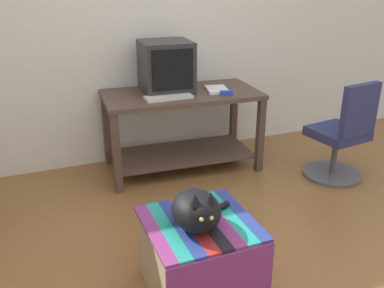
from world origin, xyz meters
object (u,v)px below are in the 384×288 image
at_px(ottoman_with_blanket, 199,255).
at_px(keyboard, 169,97).
at_px(stapler, 226,93).
at_px(tv_monitor, 166,67).
at_px(book, 217,90).
at_px(office_chair, 342,138).
at_px(desk, 182,117).
at_px(cat, 197,211).

bearing_deg(ottoman_with_blanket, keyboard, 77.53).
bearing_deg(stapler, tv_monitor, 76.75).
xyz_separation_m(keyboard, book, (0.48, 0.07, 0.00)).
relative_size(tv_monitor, book, 1.81).
bearing_deg(tv_monitor, stapler, -33.93).
bearing_deg(office_chair, desk, -39.23).
xyz_separation_m(desk, office_chair, (1.21, -0.73, -0.11)).
relative_size(cat, office_chair, 0.46).
height_order(office_chair, stapler, office_chair).
distance_m(tv_monitor, cat, 1.81).
bearing_deg(cat, book, 68.87).
height_order(tv_monitor, keyboard, tv_monitor).
distance_m(desk, keyboard, 0.33).
height_order(tv_monitor, book, tv_monitor).
distance_m(tv_monitor, stapler, 0.58).
relative_size(keyboard, ottoman_with_blanket, 0.67).
relative_size(tv_monitor, stapler, 4.15).
bearing_deg(cat, office_chair, 34.29).
xyz_separation_m(desk, cat, (-0.52, -1.62, 0.05)).
distance_m(ottoman_with_blanket, office_chair, 1.90).
height_order(tv_monitor, office_chair, tv_monitor).
distance_m(tv_monitor, keyboard, 0.32).
height_order(desk, book, book).
xyz_separation_m(desk, keyboard, (-0.17, -0.14, 0.24)).
distance_m(tv_monitor, book, 0.49).
height_order(tv_monitor, stapler, tv_monitor).
xyz_separation_m(keyboard, cat, (-0.35, -1.48, -0.19)).
bearing_deg(desk, office_chair, -27.63).
relative_size(desk, book, 5.59).
bearing_deg(keyboard, desk, 39.93).
xyz_separation_m(cat, office_chair, (1.73, 0.89, -0.16)).
distance_m(desk, tv_monitor, 0.47).
bearing_deg(cat, tv_monitor, 83.48).
bearing_deg(ottoman_with_blanket, book, 62.09).
xyz_separation_m(desk, ottoman_with_blanket, (-0.49, -1.57, -0.28)).
bearing_deg(desk, stapler, -31.81).
bearing_deg(book, cat, -105.49).
height_order(keyboard, book, same).
relative_size(desk, cat, 3.48).
xyz_separation_m(tv_monitor, ottoman_with_blanket, (-0.38, -1.67, -0.72)).
relative_size(book, ottoman_with_blanket, 0.42).
distance_m(keyboard, stapler, 0.50).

